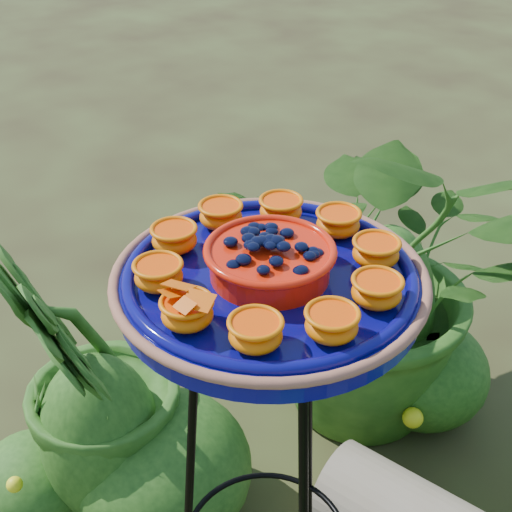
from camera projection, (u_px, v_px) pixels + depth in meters
name	position (u px, v px, depth m)	size (l,w,h in m)	color
tripod_stand	(267.00, 457.00, 1.27)	(0.40, 0.40, 0.90)	black
feeder_dish	(270.00, 276.00, 1.06)	(0.55, 0.55, 0.11)	#080862
shrub_back_left	(387.00, 270.00, 1.91)	(0.85, 0.73, 0.94)	#1E4612
shrub_front_left	(93.00, 386.00, 1.61)	(0.46, 0.37, 0.84)	#1E4612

